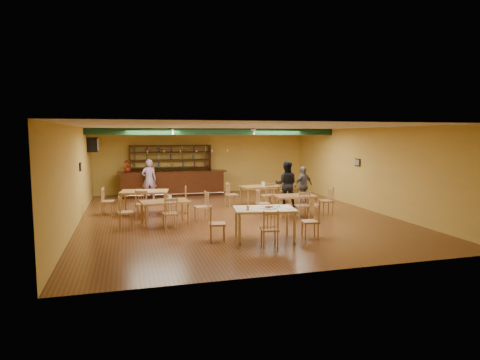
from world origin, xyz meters
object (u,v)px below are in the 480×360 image
object	(u,v)px
near_table	(264,224)
patron_bar	(149,180)
dining_table_a	(145,202)
patron_right_a	(286,184)
bar_counter	(173,183)
dining_table_b	(260,195)
dining_table_d	(295,205)
dining_table_c	(165,212)

from	to	relation	value
near_table	patron_bar	size ratio (longest dim) A/B	0.91
dining_table_a	patron_right_a	bearing A→B (deg)	8.70
bar_counter	patron_bar	size ratio (longest dim) A/B	2.80
dining_table_b	bar_counter	bearing A→B (deg)	125.80
patron_right_a	dining_table_d	bearing A→B (deg)	100.80
dining_table_c	patron_bar	bearing A→B (deg)	85.20
bar_counter	dining_table_d	distance (m)	6.66
dining_table_b	patron_right_a	world-z (taller)	patron_right_a
bar_counter	patron_bar	bearing A→B (deg)	-142.62
dining_table_b	near_table	size ratio (longest dim) A/B	0.94
bar_counter	patron_bar	distance (m)	1.39
near_table	dining_table_a	bearing A→B (deg)	131.35
dining_table_c	near_table	distance (m)	3.51
dining_table_a	near_table	xyz separation A→B (m)	(2.87, -4.53, 0.02)
dining_table_a	bar_counter	bearing A→B (deg)	79.72
dining_table_b	dining_table_d	size ratio (longest dim) A/B	1.06
dining_table_a	patron_right_a	xyz separation A→B (m)	(5.27, -0.05, 0.47)
bar_counter	patron_right_a	bearing A→B (deg)	-45.87
dining_table_d	patron_bar	xyz separation A→B (m)	(-4.62, 4.81, 0.51)
bar_counter	dining_table_d	bearing A→B (deg)	-57.83
bar_counter	dining_table_b	bearing A→B (deg)	-46.09
dining_table_b	dining_table_a	bearing A→B (deg)	-178.61
near_table	bar_counter	bearing A→B (deg)	108.86
bar_counter	patron_right_a	size ratio (longest dim) A/B	2.75
bar_counter	near_table	bearing A→B (deg)	-80.17
dining_table_d	patron_bar	size ratio (longest dim) A/B	0.81
dining_table_c	dining_table_d	world-z (taller)	dining_table_c
dining_table_b	patron_right_a	xyz separation A→B (m)	(0.80, -0.80, 0.51)
dining_table_a	near_table	size ratio (longest dim) A/B	1.03
bar_counter	dining_table_a	xyz separation A→B (m)	(-1.40, -3.94, -0.16)
dining_table_c	near_table	bearing A→B (deg)	-55.55
bar_counter	dining_table_c	world-z (taller)	bar_counter
near_table	dining_table_d	bearing A→B (deg)	62.83
patron_bar	bar_counter	bearing A→B (deg)	-147.70
bar_counter	near_table	world-z (taller)	bar_counter
near_table	patron_right_a	distance (m)	5.10
dining_table_c	patron_right_a	world-z (taller)	patron_right_a
patron_right_a	patron_bar	bearing A→B (deg)	-10.48
patron_bar	dining_table_c	bearing A→B (deg)	87.35
near_table	patron_right_a	bearing A→B (deg)	70.80
dining_table_d	patron_bar	bearing A→B (deg)	136.22
near_table	patron_bar	world-z (taller)	patron_bar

